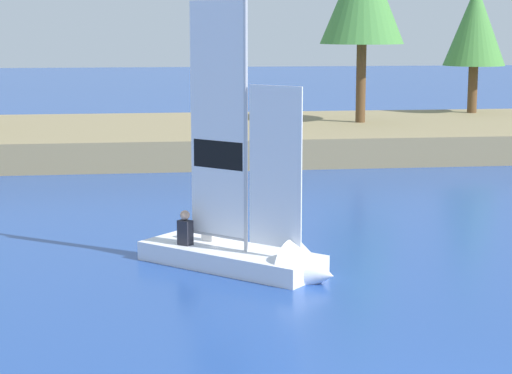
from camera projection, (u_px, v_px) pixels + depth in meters
The scene contains 3 objects.
shore_bank at pixel (229, 138), 35.74m from camera, with size 80.00×10.27×1.04m, color #897A56.
shoreline_tree_centre at pixel (475, 26), 39.79m from camera, with size 2.70×2.70×5.59m.
sailboat at pixel (259, 250), 18.11m from camera, with size 4.07×3.89×6.17m.
Camera 1 is at (-3.47, -9.23, 4.85)m, focal length 64.08 mm.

